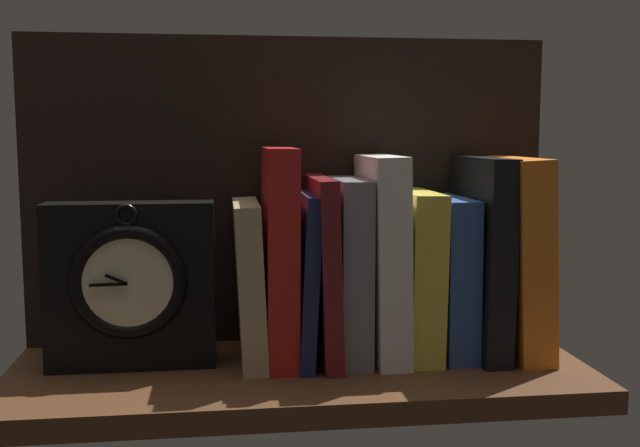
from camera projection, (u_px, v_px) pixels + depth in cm
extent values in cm
cube|color=#4C2D19|center=(300.00, 377.00, 84.03)|extent=(64.43, 25.05, 2.50)
cube|color=black|center=(289.00, 191.00, 93.38)|extent=(64.43, 1.20, 37.66)
cube|color=tan|center=(250.00, 282.00, 85.12)|extent=(3.53, 14.12, 18.37)
cube|color=red|center=(279.00, 255.00, 85.20)|extent=(3.63, 13.77, 24.37)
cube|color=#192147|center=(304.00, 276.00, 85.87)|extent=(2.58, 14.68, 19.28)
cube|color=maroon|center=(323.00, 268.00, 86.05)|extent=(2.71, 15.82, 21.04)
cube|color=gray|center=(349.00, 269.00, 86.45)|extent=(3.56, 12.97, 20.82)
cube|color=silver|center=(382.00, 257.00, 86.80)|extent=(4.14, 14.67, 23.47)
cube|color=gold|center=(416.00, 273.00, 87.56)|extent=(4.07, 13.55, 19.32)
cube|color=#2D4C8E|center=(449.00, 276.00, 88.13)|extent=(3.85, 12.92, 18.56)
cube|color=black|center=(480.00, 256.00, 88.33)|extent=(3.43, 15.65, 23.22)
cube|color=orange|center=(512.00, 255.00, 88.84)|extent=(5.13, 16.50, 23.24)
cube|color=black|center=(132.00, 284.00, 83.25)|extent=(18.43, 5.43, 18.43)
torus|color=black|center=(128.00, 283.00, 80.09)|extent=(12.56, 1.54, 12.56)
cylinder|color=beige|center=(128.00, 283.00, 80.09)|extent=(10.14, 0.60, 10.14)
cube|color=black|center=(116.00, 280.00, 79.40)|extent=(2.39, 0.30, 1.27)
cube|color=black|center=(108.00, 285.00, 79.35)|extent=(3.97, 0.30, 0.37)
torus|color=black|center=(126.00, 215.00, 79.62)|extent=(2.44, 0.44, 2.44)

